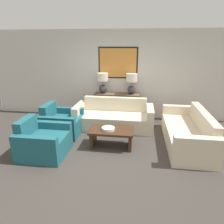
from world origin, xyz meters
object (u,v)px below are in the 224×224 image
(table_lamp_right, at_px, (132,82))
(armchair_near_camera, at_px, (43,142))
(table_lamp_left, at_px, (103,81))
(couch_by_back_wall, at_px, (114,118))
(couch_by_side, at_px, (188,133))
(armchair_near_back_wall, at_px, (62,123))
(console_table, at_px, (117,106))
(decorative_bowl, at_px, (108,129))
(coffee_table, at_px, (112,134))

(table_lamp_right, distance_m, armchair_near_camera, 3.04)
(table_lamp_left, xyz_separation_m, couch_by_back_wall, (0.43, -0.69, -0.89))
(table_lamp_right, relative_size, couch_by_side, 0.29)
(couch_by_back_wall, xyz_separation_m, armchair_near_back_wall, (-1.30, -0.59, 0.00))
(console_table, xyz_separation_m, table_lamp_right, (0.43, 0.00, 0.77))
(decorative_bowl, relative_size, armchair_near_back_wall, 0.32)
(decorative_bowl, bearing_deg, couch_by_back_wall, 91.18)
(console_table, bearing_deg, table_lamp_right, 0.00)
(coffee_table, bearing_deg, decorative_bowl, -147.90)
(couch_by_side, distance_m, coffee_table, 1.78)
(console_table, xyz_separation_m, armchair_near_camera, (-1.30, -2.33, -0.12))
(table_lamp_right, xyz_separation_m, armchair_near_camera, (-1.73, -2.33, -0.89))
(coffee_table, xyz_separation_m, armchair_near_back_wall, (-1.39, 0.53, -0.02))
(couch_by_back_wall, xyz_separation_m, armchair_near_camera, (-1.30, -1.64, 0.00))
(table_lamp_left, relative_size, couch_by_back_wall, 0.29)
(table_lamp_right, distance_m, couch_by_side, 2.19)
(console_table, bearing_deg, couch_by_side, -38.12)
(couch_by_back_wall, relative_size, decorative_bowl, 7.20)
(couch_by_back_wall, bearing_deg, console_table, 90.00)
(coffee_table, relative_size, armchair_near_camera, 1.07)
(table_lamp_left, height_order, decorative_bowl, table_lamp_left)
(table_lamp_right, distance_m, decorative_bowl, 2.02)
(console_table, height_order, armchair_near_camera, console_table)
(armchair_near_back_wall, bearing_deg, coffee_table, -20.78)
(decorative_bowl, distance_m, armchair_near_camera, 1.42)
(couch_by_back_wall, bearing_deg, coffee_table, -85.35)
(table_lamp_right, bearing_deg, armchair_near_back_wall, -143.50)
(console_table, xyz_separation_m, table_lamp_left, (-0.43, 0.00, 0.77))
(table_lamp_left, relative_size, armchair_near_back_wall, 0.67)
(table_lamp_left, xyz_separation_m, couch_by_side, (2.26, -1.44, -0.89))
(decorative_bowl, height_order, armchair_near_back_wall, armchair_near_back_wall)
(couch_by_back_wall, bearing_deg, armchair_near_back_wall, -155.48)
(console_table, relative_size, table_lamp_right, 2.25)
(couch_by_back_wall, distance_m, armchair_near_camera, 2.09)
(coffee_table, distance_m, armchair_near_camera, 1.48)
(table_lamp_left, height_order, armchair_near_camera, table_lamp_left)
(table_lamp_left, bearing_deg, armchair_near_camera, -110.30)
(table_lamp_left, xyz_separation_m, table_lamp_right, (0.87, 0.00, 0.00))
(couch_by_back_wall, height_order, decorative_bowl, couch_by_back_wall)
(armchair_near_back_wall, bearing_deg, table_lamp_right, 36.50)
(table_lamp_left, bearing_deg, coffee_table, -73.81)
(console_table, xyz_separation_m, couch_by_back_wall, (0.00, -0.69, -0.13))
(coffee_table, bearing_deg, table_lamp_left, 106.19)
(table_lamp_right, xyz_separation_m, couch_by_side, (1.40, -1.44, -0.89))
(armchair_near_back_wall, height_order, armchair_near_camera, same)
(armchair_near_camera, bearing_deg, console_table, 60.93)
(table_lamp_right, xyz_separation_m, decorative_bowl, (-0.41, -1.85, -0.72))
(couch_by_side, relative_size, decorative_bowl, 7.20)
(table_lamp_right, relative_size, decorative_bowl, 2.06)
(table_lamp_left, bearing_deg, couch_by_side, -32.39)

